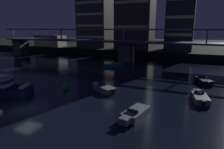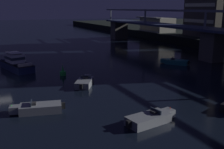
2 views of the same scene
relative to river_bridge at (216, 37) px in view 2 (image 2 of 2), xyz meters
The scene contains 9 objects.
ground_plane 37.94m from the river_bridge, 90.00° to the right, with size 400.00×400.00×0.00m, color black.
river_bridge is the anchor object (origin of this frame).
waterfront_pavilion 39.40m from the river_bridge, 162.40° to the left, with size 12.40×7.40×4.70m.
cabin_cruiser_near_left 35.91m from the river_bridge, 102.29° to the right, with size 9.35×4.81×2.79m.
speedboat_near_center 9.51m from the river_bridge, 92.96° to the right, with size 4.62×4.11×1.16m.
speedboat_near_right 37.35m from the river_bridge, 69.82° to the right, with size 2.59×5.22×1.16m.
speedboat_mid_left 28.59m from the river_bridge, 78.35° to the right, with size 4.87×3.60×1.16m.
speedboat_mid_center 33.02m from the river_bridge, 53.69° to the right, with size 2.43×5.23×1.16m.
channel_buoy 29.25m from the river_bridge, 91.30° to the right, with size 0.90×0.90×1.76m.
Camera 2 is at (38.08, -0.89, 9.81)m, focal length 43.54 mm.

